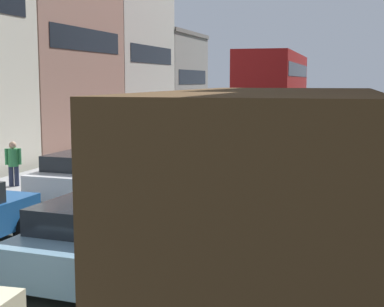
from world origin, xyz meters
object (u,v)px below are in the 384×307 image
(sedan_right_lane_behind_truck, at_px, (307,194))
(sedan_left_lane_third, at_px, (86,174))
(removalist_box_truck, at_px, (278,209))
(sedan_centre_lane_second, at_px, (100,233))
(bus_mid_queue_primary, at_px, (274,97))
(hatchback_centre_lane_third, at_px, (197,181))
(bus_far_queue_secondary, at_px, (304,106))
(pedestrian_near_kerb, at_px, (13,163))
(coupe_centre_lane_fourth, at_px, (234,155))

(sedan_right_lane_behind_truck, bearing_deg, sedan_left_lane_third, 82.17)
(removalist_box_truck, bearing_deg, sedan_right_lane_behind_truck, 0.47)
(sedan_centre_lane_second, distance_m, bus_mid_queue_primary, 20.12)
(sedan_right_lane_behind_truck, bearing_deg, hatchback_centre_lane_third, 75.90)
(sedan_right_lane_behind_truck, distance_m, bus_far_queue_secondary, 29.10)
(sedan_right_lane_behind_truck, bearing_deg, bus_far_queue_secondary, 7.99)
(removalist_box_truck, xyz_separation_m, pedestrian_near_kerb, (-10.26, 8.72, -1.03))
(coupe_centre_lane_fourth, relative_size, pedestrian_near_kerb, 2.60)
(sedan_right_lane_behind_truck, xyz_separation_m, bus_far_queue_secondary, (-3.21, 28.91, 0.96))
(coupe_centre_lane_fourth, relative_size, bus_mid_queue_primary, 0.41)
(removalist_box_truck, distance_m, bus_far_queue_secondary, 36.09)
(bus_far_queue_secondary, relative_size, pedestrian_near_kerb, 6.36)
(sedan_left_lane_third, xyz_separation_m, pedestrian_near_kerb, (-3.02, 0.55, 0.15))
(sedan_centre_lane_second, height_order, sedan_left_lane_third, same)
(sedan_right_lane_behind_truck, xyz_separation_m, bus_mid_queue_primary, (-3.28, 15.01, 2.03))
(sedan_left_lane_third, bearing_deg, hatchback_centre_lane_third, -92.10)
(pedestrian_near_kerb, bearing_deg, hatchback_centre_lane_third, 55.53)
(sedan_centre_lane_second, height_order, bus_mid_queue_primary, bus_mid_queue_primary)
(removalist_box_truck, bearing_deg, hatchback_centre_lane_third, 22.08)
(sedan_right_lane_behind_truck, bearing_deg, pedestrian_near_kerb, 81.93)
(bus_mid_queue_primary, bearing_deg, removalist_box_truck, -172.22)
(sedan_right_lane_behind_truck, xyz_separation_m, pedestrian_near_kerb, (-9.96, 1.71, 0.15))
(sedan_left_lane_third, distance_m, coupe_centre_lane_fourth, 6.65)
(sedan_left_lane_third, xyz_separation_m, bus_mid_queue_primary, (3.67, 13.85, 2.03))
(coupe_centre_lane_fourth, distance_m, bus_far_queue_secondary, 22.07)
(sedan_left_lane_third, relative_size, bus_mid_queue_primary, 0.41)
(bus_far_queue_secondary, xyz_separation_m, pedestrian_near_kerb, (-6.75, -27.20, -0.81))
(sedan_right_lane_behind_truck, relative_size, bus_mid_queue_primary, 0.41)
(sedan_centre_lane_second, bearing_deg, bus_far_queue_secondary, 2.86)
(hatchback_centre_lane_third, bearing_deg, coupe_centre_lane_fourth, 6.07)
(sedan_centre_lane_second, distance_m, coupe_centre_lane_fourth, 11.87)
(removalist_box_truck, relative_size, pedestrian_near_kerb, 4.68)
(removalist_box_truck, relative_size, sedan_left_lane_third, 1.79)
(sedan_centre_lane_second, relative_size, sedan_right_lane_behind_truck, 1.01)
(sedan_left_lane_third, bearing_deg, pedestrian_near_kerb, 81.46)
(bus_far_queue_secondary, bearing_deg, sedan_right_lane_behind_truck, -172.17)
(hatchback_centre_lane_third, xyz_separation_m, sedan_left_lane_third, (-3.71, 0.25, 0.00))
(sedan_centre_lane_second, bearing_deg, coupe_centre_lane_fourth, 3.83)
(removalist_box_truck, relative_size, coupe_centre_lane_fourth, 1.80)
(coupe_centre_lane_fourth, bearing_deg, sedan_centre_lane_second, -179.86)
(removalist_box_truck, xyz_separation_m, sedan_right_lane_behind_truck, (-0.30, 7.01, -1.18))
(hatchback_centre_lane_third, height_order, sedan_left_lane_third, same)
(sedan_centre_lane_second, xyz_separation_m, bus_mid_queue_primary, (0.11, 20.01, 2.03))
(sedan_centre_lane_second, bearing_deg, sedan_left_lane_third, 33.12)
(sedan_left_lane_third, xyz_separation_m, sedan_right_lane_behind_truck, (6.94, -1.16, 0.00))
(removalist_box_truck, xyz_separation_m, sedan_centre_lane_second, (-3.69, 2.01, -1.18))
(hatchback_centre_lane_third, distance_m, coupe_centre_lane_fourth, 5.96)
(sedan_left_lane_third, relative_size, pedestrian_near_kerb, 2.62)
(hatchback_centre_lane_third, distance_m, sedan_left_lane_third, 3.71)
(hatchback_centre_lane_third, xyz_separation_m, coupe_centre_lane_fourth, (-0.29, 5.95, 0.00))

